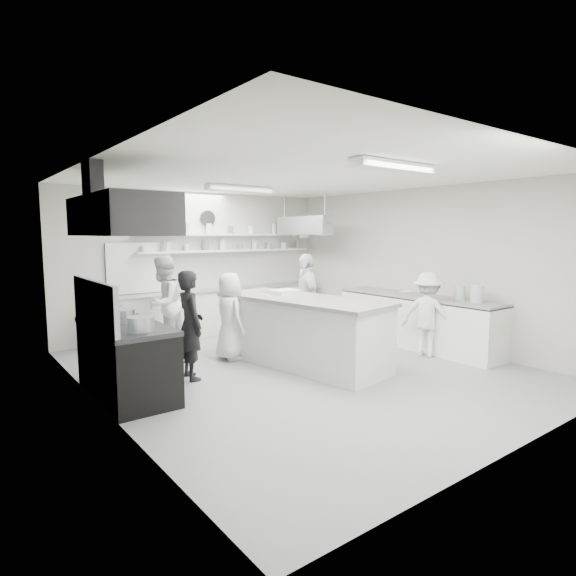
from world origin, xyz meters
TOP-DOWN VIEW (x-y plane):
  - floor at (0.00, 0.00)m, footprint 6.00×7.00m
  - ceiling at (0.00, 0.00)m, footprint 6.00×7.00m
  - wall_back at (0.00, 3.50)m, footprint 6.00×0.04m
  - wall_front at (0.00, -3.50)m, footprint 6.00×0.04m
  - wall_left at (-3.00, 0.00)m, footprint 0.04×7.00m
  - wall_right at (3.00, 0.00)m, footprint 0.04×7.00m
  - stove at (-2.60, 0.40)m, footprint 0.80×1.80m
  - exhaust_hood at (-2.60, 0.40)m, footprint 0.85×2.00m
  - back_counter at (0.30, 3.20)m, footprint 5.00×0.60m
  - shelf_lower at (0.70, 3.37)m, footprint 4.20×0.26m
  - shelf_upper at (0.70, 3.37)m, footprint 4.20×0.26m
  - pass_through_window at (-1.30, 3.48)m, footprint 1.30×0.04m
  - wall_clock at (0.20, 3.46)m, footprint 0.32×0.05m
  - right_counter at (2.65, -0.20)m, footprint 0.74×3.30m
  - pot_rack at (2.00, 2.40)m, footprint 0.30×1.60m
  - light_fixture_front at (0.00, -1.80)m, footprint 1.30×0.25m
  - light_fixture_rear at (0.00, 1.80)m, footprint 1.30×0.25m
  - prep_island at (0.17, 0.15)m, footprint 1.52×2.99m
  - stove_pot at (-2.60, 0.53)m, footprint 0.36×0.36m
  - cook_stove at (-1.62, 0.55)m, footprint 0.45×0.62m
  - cook_back at (-1.27, 2.38)m, footprint 1.07×1.05m
  - cook_island_left at (-0.62, 1.14)m, footprint 0.49×0.74m
  - cook_island_right at (1.12, 1.23)m, footprint 0.77×1.11m
  - cook_right at (2.23, -0.74)m, footprint 0.84×1.08m
  - bowl_island_a at (0.11, 0.92)m, footprint 0.27×0.27m
  - bowl_island_b at (-0.12, 0.81)m, footprint 0.25×0.25m
  - bowl_right at (2.81, 0.20)m, footprint 0.30×0.30m

SIDE VIEW (x-z plane):
  - floor at x=0.00m, z-range -0.02..0.00m
  - stove at x=-2.60m, z-range 0.00..0.90m
  - back_counter at x=0.30m, z-range 0.00..0.92m
  - right_counter at x=2.65m, z-range 0.00..0.94m
  - prep_island at x=0.17m, z-range 0.00..1.05m
  - cook_right at x=2.23m, z-range 0.00..1.47m
  - cook_island_left at x=-0.62m, z-range 0.00..1.48m
  - cook_stove at x=-1.62m, z-range 0.00..1.60m
  - cook_back at x=-1.27m, z-range 0.00..1.73m
  - cook_island_right at x=1.12m, z-range 0.00..1.75m
  - bowl_right at x=2.81m, z-range 0.94..1.00m
  - stove_pot at x=-2.60m, z-range 0.91..1.14m
  - bowl_island_b at x=-0.12m, z-range 1.05..1.11m
  - bowl_island_a at x=0.11m, z-range 1.05..1.12m
  - pass_through_window at x=-1.30m, z-range 0.95..1.95m
  - wall_back at x=0.00m, z-range 0.00..3.00m
  - wall_front at x=0.00m, z-range 0.00..3.00m
  - wall_left at x=-3.00m, z-range 0.00..3.00m
  - wall_right at x=3.00m, z-range 0.00..3.00m
  - shelf_lower at x=0.70m, z-range 1.73..1.77m
  - shelf_upper at x=0.70m, z-range 2.08..2.12m
  - pot_rack at x=2.00m, z-range 2.10..2.50m
  - exhaust_hood at x=-2.60m, z-range 2.10..2.60m
  - wall_clock at x=0.20m, z-range 2.29..2.61m
  - light_fixture_front at x=0.00m, z-range 2.89..2.99m
  - light_fixture_rear at x=0.00m, z-range 2.89..2.99m
  - ceiling at x=0.00m, z-range 3.00..3.02m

